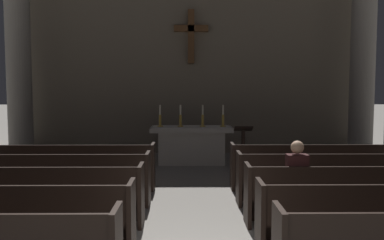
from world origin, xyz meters
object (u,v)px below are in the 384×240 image
pew_left_row_4 (56,179)px  column_right_fourth (363,54)px  candlestick_outer_left (160,120)px  candlestick_inner_left (180,120)px  pew_left_row_3 (33,195)px  pew_left_row_2 (1,219)px  lone_worshipper (295,180)px  candlestick_outer_right (223,120)px  pew_right_row_5 (312,166)px  pew_right_row_3 (354,195)px  pew_left_row_5 (73,167)px  lectern (243,150)px  altar (192,144)px  column_left_fourth (18,54)px  pew_right_row_4 (330,178)px  candlestick_inner_right (203,120)px

pew_left_row_4 → column_right_fourth: bearing=32.9°
candlestick_outer_left → candlestick_inner_left: bearing=0.0°
pew_left_row_3 → candlestick_outer_left: size_ratio=5.68×
pew_left_row_2 → lone_worshipper: (4.01, 1.18, 0.22)m
pew_left_row_4 → candlestick_outer_right: bearing=50.4°
column_right_fourth → pew_left_row_3: bearing=-141.2°
lone_worshipper → candlestick_outer_right: bearing=97.8°
pew_left_row_4 → pew_right_row_5: size_ratio=1.00×
pew_right_row_3 → pew_left_row_5: bearing=155.0°
pew_right_row_3 → candlestick_inner_left: (-2.76, 5.15, 0.72)m
column_right_fourth → candlestick_inner_left: (-5.19, -0.76, -1.81)m
lone_worshipper → lectern: bearing=94.5°
pew_right_row_5 → candlestick_outer_left: size_ratio=5.68×
candlestick_outer_right → altar: bearing=-180.0°
pew_left_row_2 → candlestick_inner_left: (2.16, 6.30, 0.72)m
pew_left_row_4 → candlestick_outer_left: (1.61, 4.00, 0.72)m
pew_right_row_3 → column_right_fourth: column_right_fourth is taller
pew_left_row_2 → pew_left_row_4: bearing=90.0°
pew_left_row_2 → pew_left_row_5: size_ratio=1.00×
column_left_fourth → column_right_fourth: same height
pew_left_row_2 → candlestick_outer_left: candlestick_outer_left is taller
pew_left_row_3 → candlestick_inner_left: candlestick_inner_left is taller
pew_left_row_2 → pew_right_row_4: (4.92, 2.29, 0.00)m
pew_right_row_5 → lone_worshipper: (-0.90, -2.25, 0.22)m
pew_left_row_5 → candlestick_inner_left: (2.16, 2.86, 0.72)m
pew_left_row_5 → candlestick_outer_left: candlestick_outer_left is taller
pew_right_row_3 → pew_right_row_4: (0.00, 1.15, 0.00)m
pew_right_row_3 → pew_right_row_5: (0.00, 2.29, 0.00)m
pew_right_row_3 → altar: (-2.46, 5.15, 0.06)m
candlestick_inner_left → candlestick_outer_right: same height
column_right_fourth → candlestick_outer_left: (-5.74, -0.76, -1.81)m
pew_right_row_4 → candlestick_inner_right: (-2.16, 4.00, 0.72)m
candlestick_outer_left → candlestick_inner_left: 0.55m
altar → lectern: lectern is taller
pew_left_row_5 → altar: bearing=49.3°
pew_left_row_3 → column_right_fourth: (7.35, 5.91, 2.52)m
lone_worshipper → column_right_fourth: bearing=60.4°
pew_right_row_4 → lone_worshipper: 1.45m
pew_right_row_5 → candlestick_outer_left: 4.43m
pew_right_row_4 → lone_worshipper: bearing=-129.3°
pew_right_row_3 → pew_right_row_5: same height
column_right_fourth → candlestick_outer_right: bearing=-169.4°
pew_right_row_4 → column_left_fourth: column_left_fourth is taller
pew_right_row_5 → lone_worshipper: 2.44m
pew_left_row_2 → pew_left_row_4: size_ratio=1.00×
pew_left_row_3 → pew_right_row_5: bearing=25.0°
pew_right_row_3 → pew_left_row_4: bearing=166.9°
pew_right_row_3 → lone_worshipper: bearing=177.6°
candlestick_outer_left → candlestick_outer_right: bearing=0.0°
pew_left_row_3 → column_left_fourth: 6.87m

